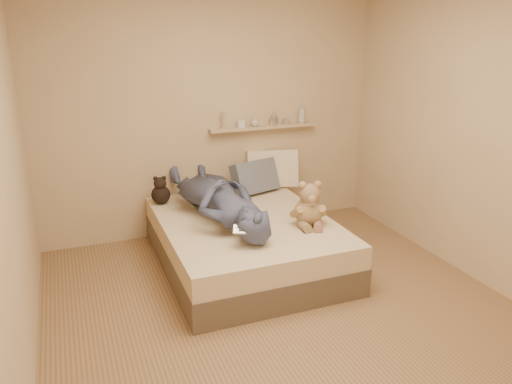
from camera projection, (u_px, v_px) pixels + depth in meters
name	position (u px, v px, depth m)	size (l,w,h in m)	color
room	(290.00, 151.00, 3.47)	(3.80, 3.80, 3.80)	olive
bed	(245.00, 242.00, 4.63)	(1.50, 1.90, 0.45)	brown
game_console	(245.00, 229.00, 3.91)	(0.20, 0.15, 0.06)	#ADB0B4
teddy_bear	(309.00, 207.00, 4.36)	(0.33, 0.34, 0.42)	tan
dark_plush	(161.00, 192.00, 4.92)	(0.19, 0.19, 0.29)	black
pillow_cream	(272.00, 169.00, 5.45)	(0.55, 0.16, 0.40)	beige
pillow_grey	(255.00, 177.00, 5.24)	(0.50, 0.14, 0.34)	slate
person	(218.00, 197.00, 4.54)	(0.60, 1.64, 0.39)	#404565
wall_shelf	(263.00, 127.00, 5.35)	(1.20, 0.12, 0.03)	tan
shelf_bottles	(273.00, 118.00, 5.36)	(0.98, 0.11, 0.20)	silver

